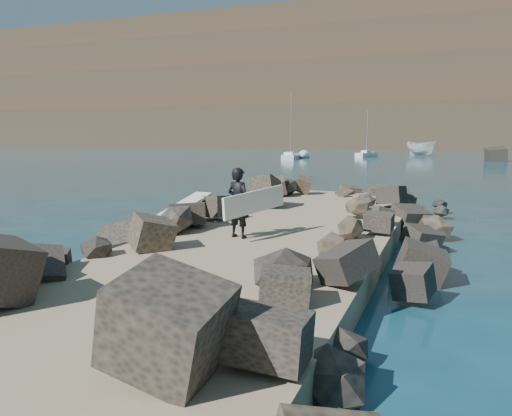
% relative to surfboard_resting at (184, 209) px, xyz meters
% --- Properties ---
extents(ground, '(800.00, 800.00, 0.00)m').
position_rel_surfboard_resting_xyz_m(ground, '(3.07, -0.88, -1.04)').
color(ground, '#0F384C').
rests_on(ground, ground).
extents(jetty, '(6.00, 26.00, 0.60)m').
position_rel_surfboard_resting_xyz_m(jetty, '(3.07, -2.88, -0.74)').
color(jetty, '#8C7759').
rests_on(jetty, ground).
extents(riprap_left, '(2.60, 22.00, 1.00)m').
position_rel_surfboard_resting_xyz_m(riprap_left, '(0.17, -2.38, -0.54)').
color(riprap_left, black).
rests_on(riprap_left, ground).
extents(riprap_right, '(2.60, 22.00, 1.00)m').
position_rel_surfboard_resting_xyz_m(riprap_right, '(5.97, -2.38, -0.54)').
color(riprap_right, black).
rests_on(riprap_right, ground).
extents(headland, '(360.00, 140.00, 32.00)m').
position_rel_surfboard_resting_xyz_m(headland, '(13.07, 159.12, 14.96)').
color(headland, '#2D4919').
rests_on(headland, ground).
extents(surfboard_resting, '(0.78, 2.38, 0.08)m').
position_rel_surfboard_resting_xyz_m(surfboard_resting, '(0.00, 0.00, 0.00)').
color(surfboard_resting, white).
rests_on(surfboard_resting, riprap_left).
extents(boat_imported, '(5.74, 5.81, 2.29)m').
position_rel_surfboard_resting_xyz_m(boat_imported, '(3.27, 66.49, 0.11)').
color(boat_imported, silver).
rests_on(boat_imported, ground).
extents(surfer_with_board, '(1.26, 2.16, 1.84)m').
position_rel_surfboard_resting_xyz_m(surfer_with_board, '(2.42, -1.32, 0.49)').
color(surfer_with_board, black).
rests_on(surfer_with_board, jetty).
extents(sailboat_a, '(2.87, 7.44, 8.75)m').
position_rel_surfboard_resting_xyz_m(sailboat_a, '(-12.23, 50.03, -0.69)').
color(sailboat_a, white).
rests_on(sailboat_a, ground).
extents(sailboat_b, '(2.50, 5.59, 6.76)m').
position_rel_surfboard_resting_xyz_m(sailboat_b, '(-3.90, 59.99, -0.69)').
color(sailboat_b, white).
rests_on(sailboat_b, ground).
extents(headland_buildings, '(137.50, 30.50, 5.00)m').
position_rel_surfboard_resting_xyz_m(headland_buildings, '(19.88, 151.32, 32.93)').
color(headland_buildings, white).
rests_on(headland_buildings, headland).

